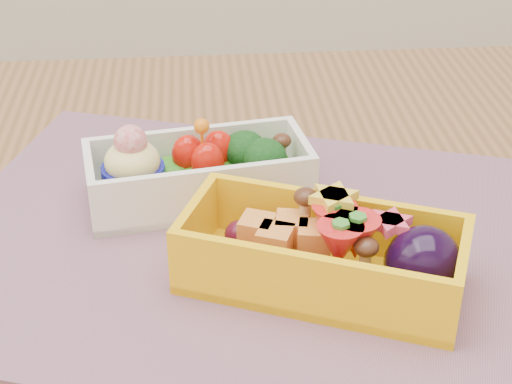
{
  "coord_description": "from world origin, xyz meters",
  "views": [
    {
      "loc": [
        -0.08,
        -0.47,
        1.09
      ],
      "look_at": [
        -0.04,
        0.03,
        0.79
      ],
      "focal_mm": 57.41,
      "sensor_mm": 36.0,
      "label": 1
    }
  ],
  "objects": [
    {
      "name": "bento_white",
      "position": [
        -0.08,
        0.09,
        0.78
      ],
      "size": [
        0.18,
        0.1,
        0.07
      ],
      "rotation": [
        0.0,
        0.0,
        0.16
      ],
      "color": "white",
      "rests_on": "placemat"
    },
    {
      "name": "table",
      "position": [
        0.0,
        0.0,
        0.65
      ],
      "size": [
        1.2,
        0.8,
        0.75
      ],
      "color": "brown",
      "rests_on": "ground"
    },
    {
      "name": "placemat",
      "position": [
        -0.05,
        0.03,
        0.75
      ],
      "size": [
        0.53,
        0.47,
        0.0
      ],
      "primitive_type": "cube",
      "rotation": [
        0.0,
        0.0,
        -0.32
      ],
      "color": "#8E626A",
      "rests_on": "table"
    },
    {
      "name": "bento_yellow",
      "position": [
        0.0,
        -0.03,
        0.78
      ],
      "size": [
        0.2,
        0.15,
        0.06
      ],
      "rotation": [
        0.0,
        0.0,
        -0.39
      ],
      "color": "yellow",
      "rests_on": "placemat"
    }
  ]
}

